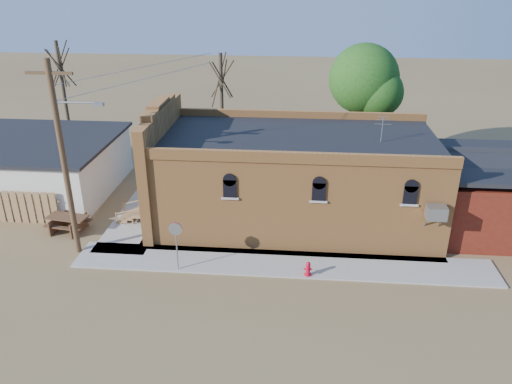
# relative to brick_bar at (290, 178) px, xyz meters

# --- Properties ---
(ground) EXTENTS (120.00, 120.00, 0.00)m
(ground) POSITION_rel_brick_bar_xyz_m (-1.64, -5.49, -2.34)
(ground) COLOR brown
(ground) RESTS_ON ground
(sidewalk_south) EXTENTS (19.00, 2.20, 0.08)m
(sidewalk_south) POSITION_rel_brick_bar_xyz_m (-0.14, -4.59, -2.30)
(sidewalk_south) COLOR #9E9991
(sidewalk_south) RESTS_ON ground
(sidewalk_west) EXTENTS (2.60, 10.00, 0.08)m
(sidewalk_west) POSITION_rel_brick_bar_xyz_m (-7.94, 0.51, -2.30)
(sidewalk_west) COLOR #9E9991
(sidewalk_west) RESTS_ON ground
(brick_bar) EXTENTS (16.40, 7.97, 6.30)m
(brick_bar) POSITION_rel_brick_bar_xyz_m (0.00, 0.00, 0.00)
(brick_bar) COLOR #CC7F3E
(brick_bar) RESTS_ON ground
(red_shed) EXTENTS (5.40, 6.40, 4.30)m
(red_shed) POSITION_rel_brick_bar_xyz_m (9.86, 0.01, -0.07)
(red_shed) COLOR #5D1610
(red_shed) RESTS_ON ground
(wood_fence) EXTENTS (5.20, 0.10, 1.80)m
(wood_fence) POSITION_rel_brick_bar_xyz_m (-14.44, -1.69, -1.44)
(wood_fence) COLOR #8F6040
(wood_fence) RESTS_ON ground
(utility_pole) EXTENTS (3.12, 0.26, 9.00)m
(utility_pole) POSITION_rel_brick_bar_xyz_m (-9.79, -4.29, 2.43)
(utility_pole) COLOR #4B381E
(utility_pole) RESTS_ON ground
(tree_bare_near) EXTENTS (2.80, 2.80, 7.65)m
(tree_bare_near) POSITION_rel_brick_bar_xyz_m (-4.64, 7.51, 3.62)
(tree_bare_near) COLOR #413425
(tree_bare_near) RESTS_ON ground
(tree_bare_far) EXTENTS (2.80, 2.80, 8.16)m
(tree_bare_far) POSITION_rel_brick_bar_xyz_m (-15.64, 8.51, 4.02)
(tree_bare_far) COLOR #413425
(tree_bare_far) RESTS_ON ground
(tree_leafy) EXTENTS (4.40, 4.40, 8.15)m
(tree_leafy) POSITION_rel_brick_bar_xyz_m (4.36, 8.01, 3.59)
(tree_leafy) COLOR #413425
(tree_leafy) RESTS_ON ground
(fire_hydrant) EXTENTS (0.38, 0.37, 0.66)m
(fire_hydrant) POSITION_rel_brick_bar_xyz_m (0.98, -5.50, -1.93)
(fire_hydrant) COLOR red
(fire_hydrant) RESTS_ON sidewalk_south
(stop_sign) EXTENTS (0.63, 0.08, 2.33)m
(stop_sign) POSITION_rel_brick_bar_xyz_m (-4.75, -5.49, -0.47)
(stop_sign) COLOR gray
(stop_sign) RESTS_ON sidewalk_south
(trash_barrel) EXTENTS (0.69, 0.69, 0.89)m
(trash_barrel) POSITION_rel_brick_bar_xyz_m (-6.94, 0.88, -1.82)
(trash_barrel) COLOR navy
(trash_barrel) RESTS_ON sidewalk_west
(picnic_table) EXTENTS (2.20, 1.78, 0.83)m
(picnic_table) POSITION_rel_brick_bar_xyz_m (-11.14, -2.39, -1.79)
(picnic_table) COLOR #513320
(picnic_table) RESTS_ON ground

